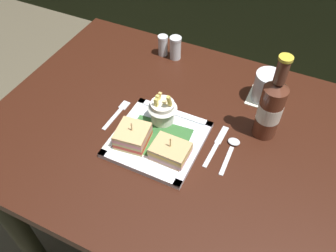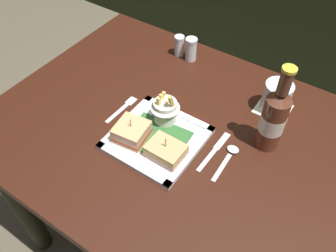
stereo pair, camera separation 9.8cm
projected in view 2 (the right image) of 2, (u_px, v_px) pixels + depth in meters
The scene contains 14 objects.
ground_plane at pixel (175, 240), 1.58m from camera, with size 6.00×6.00×0.00m, color brown.
dining_table at pixel (178, 159), 1.12m from camera, with size 1.13×0.83×0.76m.
square_plate at pixel (157, 138), 0.99m from camera, with size 0.25×0.25×0.02m.
sandwich_half_left at pixel (132, 132), 0.97m from camera, with size 0.10×0.10×0.08m.
sandwich_half_right at pixel (166, 151), 0.93m from camera, with size 0.10×0.08×0.07m.
fries_cup at pixel (165, 108), 1.00m from camera, with size 0.09×0.09×0.12m.
beer_bottle at pixel (273, 118), 0.91m from camera, with size 0.07×0.07×0.27m.
drink_coaster at pixel (273, 109), 1.08m from camera, with size 0.10×0.10×0.00m, color white.
water_glass at pixel (276, 99), 1.05m from camera, with size 0.08×0.08×0.10m.
fork at pixel (123, 108), 1.08m from camera, with size 0.03×0.13×0.00m.
knife at pixel (215, 150), 0.97m from camera, with size 0.02×0.16×0.00m.
spoon at pixel (230, 154), 0.96m from camera, with size 0.03×0.14×0.01m.
salt_shaker at pixel (179, 47), 1.24m from camera, with size 0.04×0.04×0.08m.
pepper_shaker at pixel (191, 50), 1.22m from camera, with size 0.04×0.04×0.08m.
Camera 2 is at (0.35, -0.58, 1.52)m, focal length 37.06 mm.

